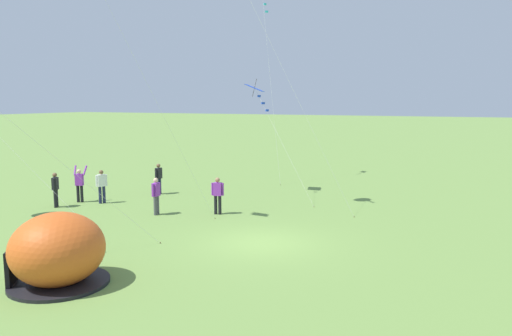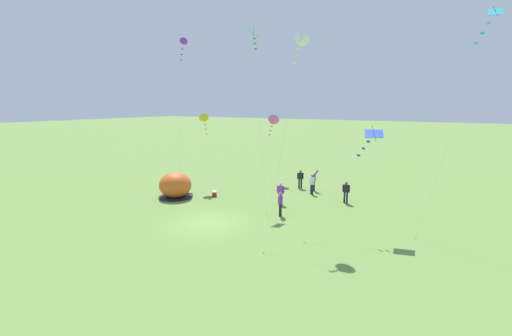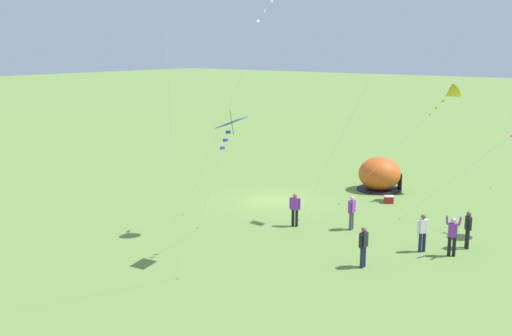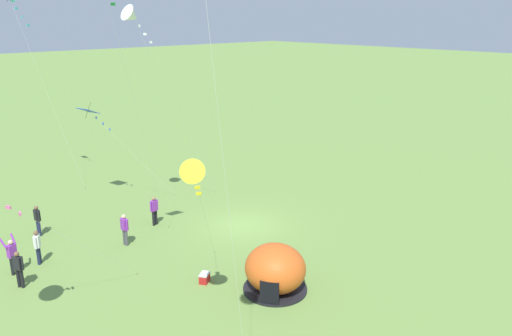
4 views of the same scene
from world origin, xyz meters
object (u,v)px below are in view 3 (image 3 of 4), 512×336
at_px(person_watching_sky, 352,211).
at_px(kite_yellow, 451,94).
at_px(popup_tent, 380,175).
at_px(person_far_back, 423,231).
at_px(person_near_tent, 468,228).
at_px(person_strolling, 363,245).
at_px(person_with_toddler, 295,208).
at_px(person_arms_raised, 453,234).
at_px(kite_blue, 230,126).
at_px(cooler_box, 389,199).

distance_m(person_watching_sky, kite_yellow, 10.14).
height_order(popup_tent, kite_yellow, kite_yellow).
xyz_separation_m(person_far_back, kite_yellow, (-9.51, -2.54, 5.30)).
distance_m(popup_tent, person_far_back, 11.56).
bearing_deg(person_near_tent, person_strolling, -27.68).
relative_size(person_strolling, kite_yellow, 0.25).
bearing_deg(person_far_back, kite_yellow, -165.03).
xyz_separation_m(person_strolling, person_with_toddler, (-3.04, -5.41, 0.00)).
height_order(person_near_tent, person_arms_raised, person_arms_raised).
relative_size(person_arms_raised, kite_blue, 0.29).
height_order(person_far_back, person_arms_raised, person_arms_raised).
bearing_deg(kite_blue, person_near_tent, 135.99).
relative_size(person_far_back, person_watching_sky, 1.00).
xyz_separation_m(person_watching_sky, kite_blue, (6.96, -1.91, 4.78)).
relative_size(cooler_box, kite_yellow, 0.09).
height_order(person_far_back, person_watching_sky, same).
distance_m(person_strolling, kite_blue, 7.28).
distance_m(person_watching_sky, kite_blue, 8.66).
xyz_separation_m(popup_tent, person_strolling, (12.72, 5.49, -0.03)).
height_order(person_with_toddler, kite_blue, kite_blue).
relative_size(cooler_box, person_arms_raised, 0.34).
xyz_separation_m(person_far_back, person_watching_sky, (-1.00, -4.06, 0.00)).
bearing_deg(person_strolling, popup_tent, -156.67).
distance_m(popup_tent, person_near_tent, 11.20).
xyz_separation_m(person_near_tent, person_watching_sky, (0.68, -5.48, 0.00)).
height_order(popup_tent, person_strolling, popup_tent).
bearing_deg(kite_yellow, popup_tent, -88.96).
xyz_separation_m(popup_tent, person_with_toddler, (9.68, 0.08, -0.03)).
bearing_deg(popup_tent, kite_yellow, 91.04).
distance_m(person_far_back, person_with_toddler, 6.60).
height_order(popup_tent, person_arms_raised, popup_tent).
height_order(person_near_tent, kite_yellow, kite_yellow).
bearing_deg(kite_blue, cooler_box, 174.75).
xyz_separation_m(person_arms_raised, kite_yellow, (-9.26, -3.77, 5.26)).
distance_m(popup_tent, person_strolling, 13.85).
relative_size(person_with_toddler, kite_blue, 0.27).
bearing_deg(person_near_tent, popup_tent, -133.77).
bearing_deg(kite_blue, popup_tent, -177.40).
xyz_separation_m(person_arms_raised, kite_blue, (6.22, -7.20, 4.75)).
xyz_separation_m(person_far_back, person_with_toddler, (0.24, -6.59, 0.00)).
relative_size(cooler_box, person_strolling, 0.37).
distance_m(person_near_tent, kite_yellow, 10.25).
relative_size(popup_tent, kite_blue, 0.44).
xyz_separation_m(popup_tent, person_arms_raised, (9.18, 7.90, 0.00)).
bearing_deg(person_arms_raised, person_watching_sky, -98.04).
bearing_deg(kite_blue, person_watching_sky, 164.64).
bearing_deg(person_watching_sky, person_arms_raised, 81.96).
bearing_deg(person_arms_raised, person_far_back, -78.41).
bearing_deg(cooler_box, person_strolling, 19.65).
xyz_separation_m(cooler_box, person_near_tent, (5.14, 6.21, 0.74)).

